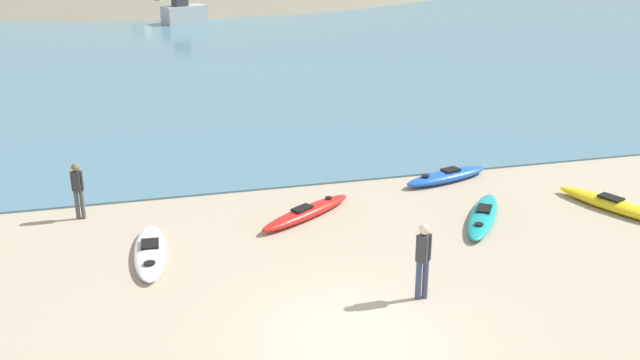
# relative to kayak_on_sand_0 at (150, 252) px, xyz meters

# --- Properties ---
(ground_plane) EXTENTS (400.00, 400.00, 0.00)m
(ground_plane) POSITION_rel_kayak_on_sand_0_xyz_m (3.72, -4.63, -0.12)
(ground_plane) COLOR tan
(bay_water) EXTENTS (160.00, 70.00, 0.06)m
(bay_water) POSITION_rel_kayak_on_sand_0_xyz_m (3.72, 38.72, -0.09)
(bay_water) COLOR teal
(bay_water) RESTS_ON ground_plane
(kayak_on_sand_0) EXTENTS (0.94, 3.21, 0.29)m
(kayak_on_sand_0) POSITION_rel_kayak_on_sand_0_xyz_m (0.00, 0.00, 0.00)
(kayak_on_sand_0) COLOR white
(kayak_on_sand_0) RESTS_ON ground_plane
(kayak_on_sand_1) EXTENTS (2.37, 3.12, 0.32)m
(kayak_on_sand_1) POSITION_rel_kayak_on_sand_0_xyz_m (8.76, -0.04, 0.02)
(kayak_on_sand_1) COLOR teal
(kayak_on_sand_1) RESTS_ON ground_plane
(kayak_on_sand_2) EXTENTS (2.08, 3.57, 0.37)m
(kayak_on_sand_2) POSITION_rel_kayak_on_sand_0_xyz_m (12.65, -0.33, 0.04)
(kayak_on_sand_2) COLOR yellow
(kayak_on_sand_2) RESTS_ON ground_plane
(kayak_on_sand_3) EXTENTS (3.09, 2.32, 0.36)m
(kayak_on_sand_3) POSITION_rel_kayak_on_sand_0_xyz_m (4.21, 1.36, 0.03)
(kayak_on_sand_3) COLOR red
(kayak_on_sand_3) RESTS_ON ground_plane
(kayak_on_sand_5) EXTENTS (3.09, 1.51, 0.37)m
(kayak_on_sand_5) POSITION_rel_kayak_on_sand_0_xyz_m (9.06, 3.05, 0.04)
(kayak_on_sand_5) COLOR blue
(kayak_on_sand_5) RESTS_ON ground_plane
(person_near_foreground) EXTENTS (0.35, 0.31, 1.75)m
(person_near_foreground) POSITION_rel_kayak_on_sand_0_xyz_m (5.57, -3.57, 0.88)
(person_near_foreground) COLOR #384260
(person_near_foreground) RESTS_ON ground_plane
(person_near_waterline) EXTENTS (0.32, 0.25, 1.58)m
(person_near_waterline) POSITION_rel_kayak_on_sand_0_xyz_m (-1.71, 2.85, 0.78)
(person_near_waterline) COLOR #4C4C4C
(person_near_waterline) RESTS_ON ground_plane
(moored_boat_0) EXTENTS (4.30, 3.66, 2.03)m
(moored_boat_0) POSITION_rel_kayak_on_sand_0_xyz_m (1.62, 45.71, 0.65)
(moored_boat_0) COLOR white
(moored_boat_0) RESTS_ON bay_water
(moored_boat_2) EXTENTS (3.36, 2.48, 2.04)m
(moored_boat_2) POSITION_rel_kayak_on_sand_0_xyz_m (4.11, 37.76, 0.65)
(moored_boat_2) COLOR #B2B2B7
(moored_boat_2) RESTS_ON bay_water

